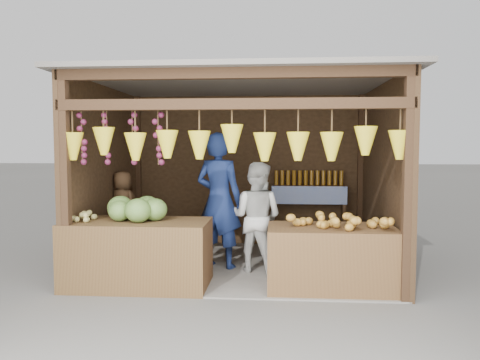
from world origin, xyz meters
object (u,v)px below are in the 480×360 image
object	(u,v)px
woman_standing	(257,217)
counter_left	(138,254)
counter_right	(331,258)
man_standing	(219,201)
vendor_seated	(123,206)

from	to	relation	value
woman_standing	counter_left	bearing A→B (deg)	50.61
counter_left	woman_standing	xyz separation A→B (m)	(1.43, 0.79, 0.35)
counter_right	man_standing	bearing A→B (deg)	148.70
woman_standing	man_standing	bearing A→B (deg)	4.90
man_standing	counter_left	bearing A→B (deg)	68.24
man_standing	vendor_seated	size ratio (longest dim) A/B	1.84
counter_left	man_standing	bearing A→B (deg)	46.79
counter_left	counter_right	distance (m)	2.37
counter_right	woman_standing	xyz separation A→B (m)	(-0.93, 0.73, 0.38)
man_standing	counter_right	bearing A→B (deg)	170.14
woman_standing	vendor_seated	distance (m)	2.13
counter_left	counter_right	size ratio (longest dim) A/B	1.15
counter_right	vendor_seated	bearing A→B (deg)	157.05
counter_left	man_standing	world-z (taller)	man_standing
man_standing	woman_standing	xyz separation A→B (m)	(0.54, -0.16, -0.20)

